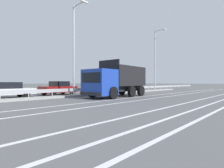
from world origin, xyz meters
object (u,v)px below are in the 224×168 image
(dump_truck, at_px, (111,84))
(street_lamp_2, at_px, (156,58))
(parked_car_3, at_px, (59,88))
(street_lamp_1, at_px, (75,46))
(parked_car_2, at_px, (6,90))
(median_road_sign, at_px, (120,83))

(dump_truck, height_order, street_lamp_2, street_lamp_2)
(dump_truck, height_order, parked_car_3, dump_truck)
(parked_car_3, bearing_deg, street_lamp_1, 175.63)
(parked_car_2, distance_m, parked_car_3, 5.15)
(parked_car_2, xyz_separation_m, parked_car_3, (5.15, -0.00, 0.05))
(street_lamp_2, relative_size, parked_car_3, 2.51)
(dump_truck, relative_size, parked_car_2, 1.52)
(dump_truck, distance_m, parked_car_3, 6.63)
(median_road_sign, relative_size, parked_car_3, 0.59)
(street_lamp_1, relative_size, parked_car_3, 2.29)
(dump_truck, relative_size, parked_car_3, 1.87)
(median_road_sign, bearing_deg, parked_car_2, 165.00)
(dump_truck, relative_size, street_lamp_1, 0.82)
(street_lamp_2, relative_size, parked_car_2, 2.04)
(street_lamp_1, height_order, parked_car_2, street_lamp_1)
(median_road_sign, relative_size, street_lamp_1, 0.26)
(street_lamp_1, distance_m, parked_car_2, 7.34)
(median_road_sign, xyz_separation_m, street_lamp_1, (-6.81, 0.01, 3.68))
(dump_truck, height_order, parked_car_2, dump_truck)
(parked_car_3, bearing_deg, median_road_sign, -118.30)
(street_lamp_2, distance_m, parked_car_3, 16.38)
(dump_truck, bearing_deg, street_lamp_1, 25.68)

